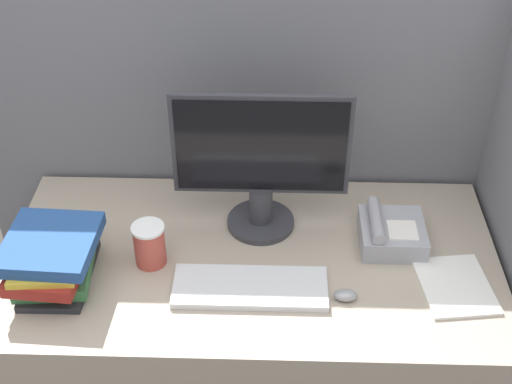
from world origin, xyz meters
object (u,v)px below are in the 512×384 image
Objects in this scene: mouse at (345,295)px; desk_telephone at (391,233)px; book_stack at (53,257)px; monitor at (261,165)px; coffee_cup at (150,244)px; keyboard at (249,287)px.

desk_telephone is (0.15, 0.24, 0.02)m from mouse.
book_stack is 1.66× the size of desk_telephone.
mouse is at bearing -121.86° from desk_telephone.
monitor reaches higher than book_stack.
coffee_cup is 0.26m from book_stack.
book_stack reaches higher than coffee_cup.
keyboard is 0.26m from mouse.
keyboard is 0.46m from desk_telephone.
book_stack is at bearing 176.77° from keyboard.
keyboard is (-0.02, -0.28, -0.21)m from monitor.
book_stack is (-0.25, -0.08, 0.01)m from coffee_cup.
keyboard is 6.62× the size of mouse.
keyboard is 0.54m from book_stack.
book_stack reaches higher than mouse.
coffee_cup reaches higher than mouse.
monitor reaches higher than mouse.
monitor is 0.39m from coffee_cup.
book_stack is at bearing -169.16° from desk_telephone.
desk_telephone is at bearing 58.14° from mouse.
coffee_cup is at bearing 159.50° from keyboard.
book_stack is at bearing -163.14° from coffee_cup.
coffee_cup is 0.70m from desk_telephone.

